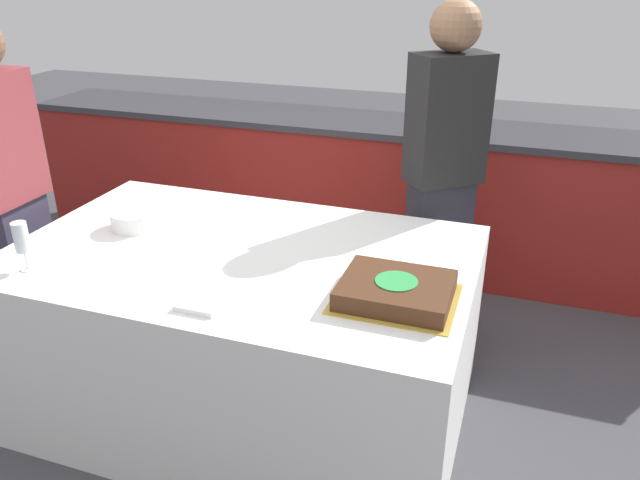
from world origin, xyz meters
TOP-DOWN VIEW (x-y plane):
  - ground_plane at (0.00, 0.00)m, footprint 14.00×14.00m
  - back_counter at (0.00, 1.66)m, footprint 4.40×0.58m
  - dining_table at (0.00, 0.00)m, footprint 1.85×1.16m
  - cake at (0.67, -0.17)m, footprint 0.42×0.35m
  - plate_stack at (-0.54, 0.06)m, footprint 0.19×0.19m
  - wine_glass at (-0.69, -0.41)m, footprint 0.06×0.06m
  - side_plate_near_cake at (0.71, 0.15)m, footprint 0.17×0.17m
  - utensil_pile at (0.06, -0.45)m, footprint 0.15×0.09m
  - person_cutting_cake at (0.67, 0.80)m, footprint 0.39×0.37m
  - person_seated_left at (-1.14, 0.00)m, footprint 0.23×0.33m

SIDE VIEW (x-z plane):
  - ground_plane at x=0.00m, z-range 0.00..0.00m
  - dining_table at x=0.00m, z-range 0.00..0.77m
  - back_counter at x=0.00m, z-range 0.00..0.92m
  - side_plate_near_cake at x=0.71m, z-range 0.77..0.78m
  - utensil_pile at x=0.06m, z-range 0.77..0.79m
  - cake at x=0.67m, z-range 0.77..0.84m
  - plate_stack at x=-0.54m, z-range 0.77..0.85m
  - person_seated_left at x=-1.14m, z-range 0.05..1.69m
  - person_cutting_cake at x=0.67m, z-range 0.05..1.74m
  - wine_glass at x=-0.69m, z-range 0.80..0.99m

